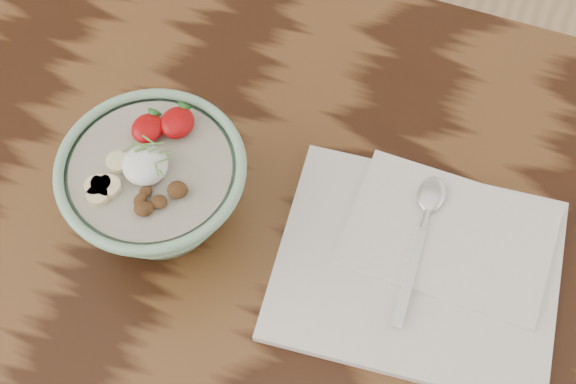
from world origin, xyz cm
name	(u,v)px	position (x,y,z in cm)	size (l,w,h in cm)	color
table	(133,307)	(0.00, 0.00, 65.70)	(160.00, 90.00, 75.00)	black
breakfast_bowl	(156,187)	(1.84, 7.27, 80.96)	(17.71, 17.71, 11.67)	#88B793
napkin	(424,262)	(28.04, 10.98, 75.70)	(28.85, 24.11, 1.67)	white
spoon	(426,214)	(26.87, 15.44, 77.03)	(2.97, 16.82, 0.88)	silver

